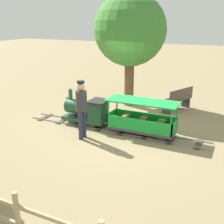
# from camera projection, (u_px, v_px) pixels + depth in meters

# --- Properties ---
(ground_plane) EXTENTS (60.00, 60.00, 0.00)m
(ground_plane) POSITION_uv_depth(u_px,v_px,m) (120.00, 131.00, 8.23)
(ground_plane) COLOR #8C7A56
(track) EXTENTS (0.68, 5.70, 0.04)m
(track) POSITION_uv_depth(u_px,v_px,m) (113.00, 129.00, 8.32)
(track) COLOR gray
(track) RESTS_ON ground_plane
(locomotive) EXTENTS (0.64, 1.45, 1.05)m
(locomotive) POSITION_uv_depth(u_px,v_px,m) (87.00, 110.00, 8.52)
(locomotive) COLOR #1E472D
(locomotive) RESTS_ON ground_plane
(passenger_car) EXTENTS (0.74, 2.00, 0.97)m
(passenger_car) POSITION_uv_depth(u_px,v_px,m) (142.00, 121.00, 7.83)
(passenger_car) COLOR #3F3F3F
(passenger_car) RESTS_ON ground_plane
(conductor_person) EXTENTS (0.30, 0.30, 1.62)m
(conductor_person) POSITION_uv_depth(u_px,v_px,m) (82.00, 105.00, 7.44)
(conductor_person) COLOR #282D47
(conductor_person) RESTS_ON ground_plane
(park_bench) EXTENTS (1.35, 0.89, 0.82)m
(park_bench) POSITION_uv_depth(u_px,v_px,m) (178.00, 99.00, 9.91)
(park_bench) COLOR brown
(park_bench) RESTS_ON ground_plane
(oak_tree_far) EXTENTS (2.58, 2.58, 4.07)m
(oak_tree_far) POSITION_uv_depth(u_px,v_px,m) (130.00, 30.00, 9.84)
(oak_tree_far) COLOR brown
(oak_tree_far) RESTS_ON ground_plane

